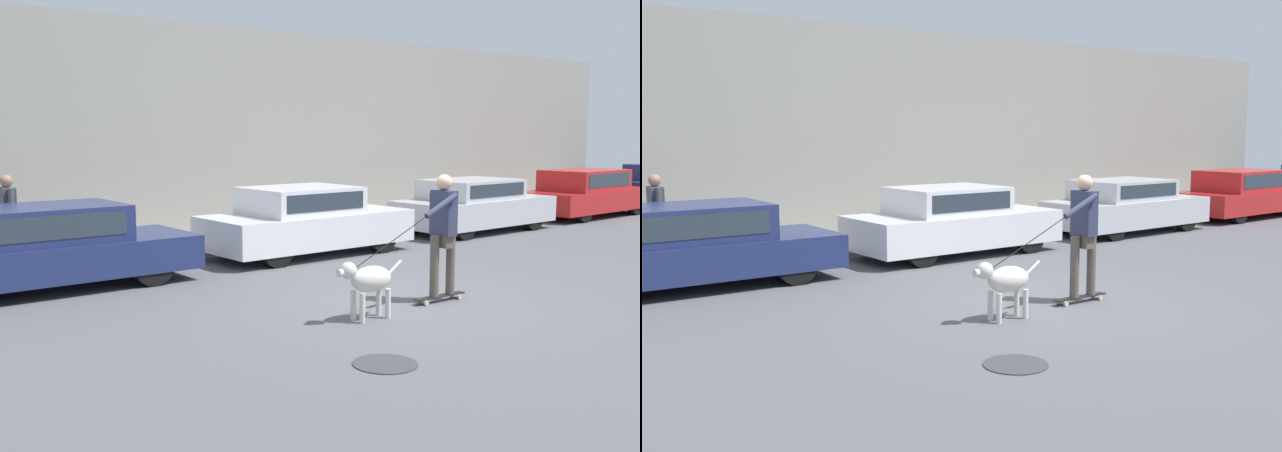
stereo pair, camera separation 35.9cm
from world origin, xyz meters
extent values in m
plane|color=#545459|center=(0.00, 0.00, 0.00)|extent=(36.00, 36.00, 0.00)
cube|color=gray|center=(0.00, 7.07, 2.31)|extent=(32.00, 0.30, 4.61)
cube|color=#A39E93|center=(0.00, 5.99, 0.07)|extent=(30.00, 1.83, 0.13)
cylinder|color=black|center=(-2.20, 4.72, 0.34)|extent=(0.68, 0.22, 0.67)
cylinder|color=black|center=(-2.24, 3.27, 0.34)|extent=(0.68, 0.22, 0.67)
cube|color=navy|center=(-3.60, 4.04, 0.47)|extent=(4.50, 1.82, 0.53)
cube|color=navy|center=(-3.78, 4.04, 1.00)|extent=(2.62, 1.59, 0.54)
cube|color=#28333D|center=(-3.80, 3.28, 1.03)|extent=(2.27, 0.08, 0.34)
cylinder|color=black|center=(2.68, 4.78, 0.32)|extent=(0.64, 0.21, 0.64)
cylinder|color=black|center=(2.66, 3.26, 0.32)|extent=(0.64, 0.21, 0.64)
cylinder|color=black|center=(0.16, 4.82, 0.32)|extent=(0.64, 0.21, 0.64)
cylinder|color=black|center=(0.13, 3.30, 0.32)|extent=(0.64, 0.21, 0.64)
cube|color=silver|center=(1.41, 4.04, 0.50)|extent=(4.10, 1.82, 0.62)
cube|color=silver|center=(1.24, 4.04, 1.06)|extent=(2.04, 1.61, 0.50)
cube|color=#28333D|center=(1.23, 3.25, 1.08)|extent=(1.78, 0.04, 0.32)
cylinder|color=black|center=(7.73, 4.77, 0.31)|extent=(0.62, 0.20, 0.62)
cylinder|color=black|center=(7.73, 3.30, 0.31)|extent=(0.62, 0.20, 0.62)
cylinder|color=black|center=(5.19, 4.77, 0.31)|extent=(0.62, 0.20, 0.62)
cylinder|color=black|center=(5.19, 3.31, 0.31)|extent=(0.62, 0.20, 0.62)
cube|color=#BCBCC1|center=(6.46, 4.04, 0.48)|extent=(4.09, 1.71, 0.60)
cube|color=#BCBCC1|center=(6.30, 4.04, 1.01)|extent=(2.19, 1.54, 0.45)
cube|color=#28333D|center=(6.30, 3.27, 1.03)|extent=(1.93, 0.01, 0.29)
cylinder|color=black|center=(12.65, 4.76, 0.31)|extent=(0.62, 0.21, 0.62)
cylinder|color=black|center=(12.67, 3.34, 0.31)|extent=(0.62, 0.21, 0.62)
cylinder|color=black|center=(9.95, 4.74, 0.31)|extent=(0.62, 0.21, 0.62)
cylinder|color=black|center=(9.96, 3.32, 0.31)|extent=(0.62, 0.21, 0.62)
cube|color=#B21E1E|center=(11.31, 4.04, 0.46)|extent=(4.37, 1.69, 0.55)
cube|color=#B21E1E|center=(11.13, 4.04, 1.02)|extent=(2.36, 1.51, 0.55)
cube|color=#28333D|center=(11.14, 3.29, 1.04)|extent=(2.07, 0.03, 0.35)
cylinder|color=black|center=(14.82, 4.87, 0.34)|extent=(0.68, 0.23, 0.67)
cylinder|color=beige|center=(-1.29, -0.44, 0.19)|extent=(0.07, 0.07, 0.38)
cylinder|color=beige|center=(-1.28, -0.26, 0.19)|extent=(0.07, 0.07, 0.38)
cylinder|color=beige|center=(-0.86, -0.46, 0.19)|extent=(0.07, 0.07, 0.38)
cylinder|color=beige|center=(-0.85, -0.28, 0.19)|extent=(0.07, 0.07, 0.38)
ellipsoid|color=beige|center=(-1.07, -0.36, 0.52)|extent=(0.62, 0.36, 0.33)
sphere|color=beige|center=(-1.44, -0.34, 0.67)|extent=(0.22, 0.22, 0.22)
cylinder|color=beige|center=(-1.54, -0.33, 0.65)|extent=(0.12, 0.10, 0.10)
cylinder|color=beige|center=(-0.67, -0.38, 0.62)|extent=(0.25, 0.06, 0.19)
cylinder|color=beige|center=(0.02, -0.32, 0.04)|extent=(0.07, 0.03, 0.07)
cylinder|color=beige|center=(0.03, -0.17, 0.04)|extent=(0.07, 0.03, 0.07)
cylinder|color=beige|center=(0.67, -0.36, 0.04)|extent=(0.07, 0.03, 0.07)
cylinder|color=beige|center=(0.68, -0.21, 0.04)|extent=(0.07, 0.03, 0.07)
cube|color=black|center=(0.35, -0.26, 0.08)|extent=(0.91, 0.17, 0.02)
cylinder|color=brown|center=(0.24, -0.26, 0.51)|extent=(0.13, 0.13, 0.85)
cylinder|color=brown|center=(0.55, -0.27, 0.51)|extent=(0.13, 0.13, 0.85)
cube|color=brown|center=(0.39, -0.26, 0.85)|extent=(0.17, 0.29, 0.17)
cube|color=#2D334C|center=(0.39, -0.26, 1.25)|extent=(0.20, 0.37, 0.62)
sphere|color=tan|center=(0.39, -0.26, 1.67)|extent=(0.22, 0.22, 0.22)
cylinder|color=#2D334C|center=(0.41, -0.04, 1.22)|extent=(0.08, 0.08, 0.59)
cylinder|color=#2D334C|center=(0.12, -0.46, 1.38)|extent=(0.57, 0.13, 0.33)
cylinder|color=black|center=(-0.79, -0.39, 0.95)|extent=(1.29, 0.12, 0.63)
cylinder|color=brown|center=(-3.64, 5.68, 0.51)|extent=(0.15, 0.15, 0.76)
cylinder|color=brown|center=(-3.65, 5.52, 0.51)|extent=(0.15, 0.15, 0.76)
cube|color=#424751|center=(-3.65, 5.60, 1.17)|extent=(0.24, 0.43, 0.56)
cylinder|color=#424751|center=(-3.63, 5.85, 1.19)|extent=(0.09, 0.09, 0.53)
cylinder|color=#424751|center=(-3.67, 5.35, 1.19)|extent=(0.09, 0.09, 0.53)
sphere|color=#997056|center=(-3.65, 5.60, 1.55)|extent=(0.21, 0.21, 0.21)
cube|color=tan|center=(-3.63, 5.85, 0.79)|extent=(0.12, 0.32, 0.27)
cylinder|color=#38383D|center=(-2.23, -1.79, 0.01)|extent=(0.68, 0.68, 0.01)
camera|label=1|loc=(-7.49, -7.09, 2.41)|focal=42.00mm
camera|label=2|loc=(-7.21, -7.32, 2.41)|focal=42.00mm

